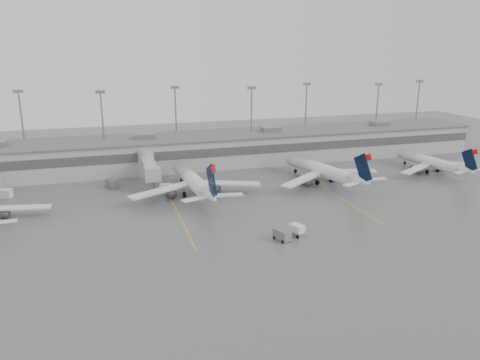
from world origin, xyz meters
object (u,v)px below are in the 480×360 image
object	(u,v)px
jet_mid_right	(323,170)
jet_far_right	(432,162)
baggage_tug	(297,231)
jet_mid_left	(193,181)

from	to	relation	value
jet_mid_right	jet_far_right	xyz separation A→B (m)	(31.00, 0.72, -0.42)
jet_mid_right	baggage_tug	size ratio (longest dim) A/B	8.84
jet_mid_right	baggage_tug	world-z (taller)	jet_mid_right
jet_far_right	baggage_tug	xyz separation A→B (m)	(-49.58, -28.28, -1.97)
jet_far_right	baggage_tug	distance (m)	57.12
jet_mid_left	baggage_tug	xyz separation A→B (m)	(12.65, -27.06, -2.53)
jet_mid_left	jet_mid_right	world-z (taller)	jet_mid_left
jet_mid_right	baggage_tug	xyz separation A→B (m)	(-18.58, -27.56, -2.39)
jet_far_right	jet_mid_right	bearing A→B (deg)	173.56
jet_mid_left	jet_far_right	size ratio (longest dim) A/B	1.21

